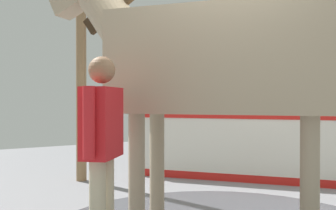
{
  "coord_description": "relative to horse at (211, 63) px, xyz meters",
  "views": [
    {
      "loc": [
        -3.06,
        2.84,
        1.26
      ],
      "look_at": [
        -0.06,
        0.89,
        1.22
      ],
      "focal_mm": 43.57,
      "sensor_mm": 36.0,
      "label": 1
    }
  ],
  "objects": [
    {
      "name": "handler",
      "position": [
        -0.05,
        1.16,
        -0.7
      ],
      "size": [
        0.5,
        0.48,
        1.61
      ],
      "rotation": [
        0.0,
        0.0,
        3.96
      ],
      "color": "#47331E",
      "rests_on": "ground"
    },
    {
      "name": "barrier_wall",
      "position": [
        1.36,
        -2.02,
        -1.15
      ],
      "size": [
        3.38,
        2.56,
        1.04
      ],
      "color": "silver",
      "rests_on": "ground"
    },
    {
      "name": "roof_post_near",
      "position": [
        3.02,
        0.16,
        -0.1
      ],
      "size": [
        0.16,
        0.16,
        3.05
      ],
      "primitive_type": "cylinder",
      "color": "olive",
      "rests_on": "ground"
    },
    {
      "name": "horse",
      "position": [
        0.0,
        0.0,
        0.0
      ],
      "size": [
        2.88,
        2.3,
        2.73
      ],
      "rotation": [
        0.0,
        0.0,
        0.64
      ],
      "color": "tan",
      "rests_on": "ground"
    }
  ]
}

